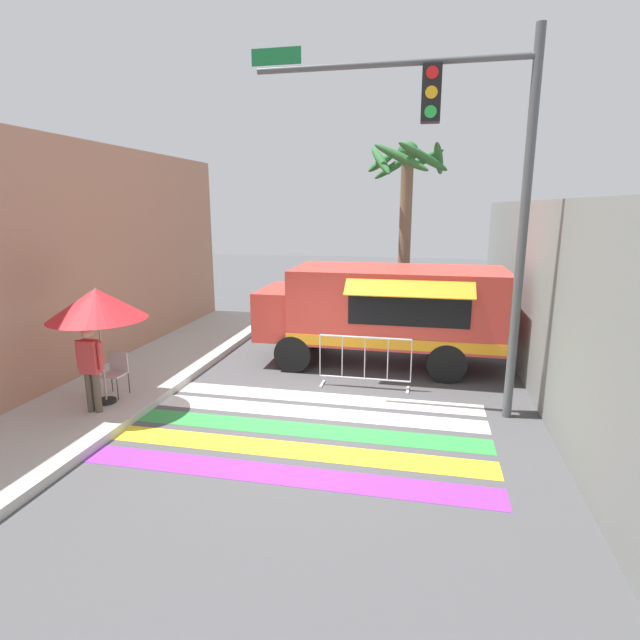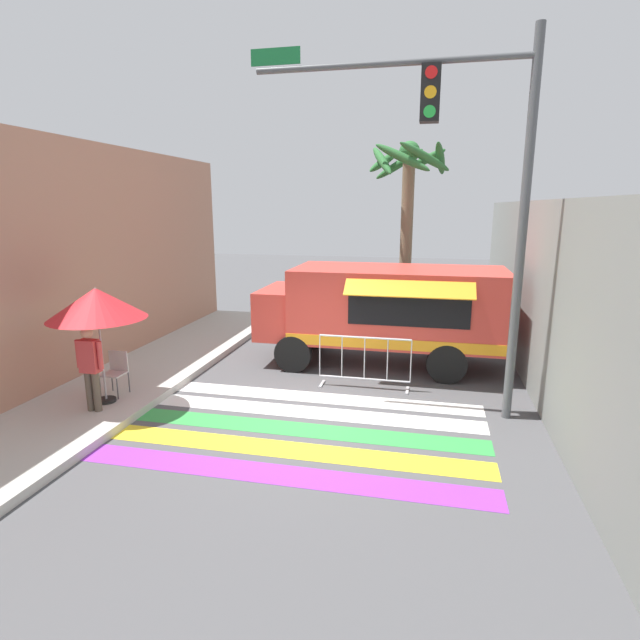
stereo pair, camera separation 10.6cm
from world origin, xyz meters
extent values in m
plane|color=#4C4C4F|center=(0.00, 0.00, 0.00)|extent=(60.00, 60.00, 0.00)
cube|color=#B7B5AD|center=(-5.24, 0.00, 0.07)|extent=(4.40, 16.00, 0.15)
cube|color=tan|center=(-5.51, 0.00, 2.61)|extent=(0.25, 16.00, 5.23)
cube|color=gray|center=(4.28, 3.00, 1.97)|extent=(0.20, 16.00, 3.93)
cube|color=purple|center=(0.00, -2.08, 0.00)|extent=(6.40, 0.56, 0.01)
cube|color=yellow|center=(0.00, -1.32, 0.00)|extent=(6.40, 0.56, 0.01)
cube|color=green|center=(0.00, -0.56, 0.00)|extent=(6.40, 0.56, 0.01)
cube|color=white|center=(0.00, 0.20, 0.00)|extent=(6.40, 0.56, 0.01)
cube|color=white|center=(0.00, 0.96, 0.00)|extent=(6.40, 0.56, 0.01)
cube|color=#D13D33|center=(1.35, 3.49, 1.52)|extent=(4.95, 2.27, 1.73)
cube|color=#D13D33|center=(-1.13, 3.49, 1.24)|extent=(1.75, 2.09, 1.17)
cube|color=#1E232D|center=(-1.95, 3.49, 1.53)|extent=(0.06, 1.81, 0.44)
cube|color=black|center=(1.64, 2.34, 1.65)|extent=(2.62, 0.03, 0.78)
cube|color=orange|center=(1.64, 2.14, 2.12)|extent=(2.72, 0.43, 0.31)
cube|color=orange|center=(1.35, 2.35, 0.83)|extent=(4.95, 0.01, 0.24)
cylinder|color=black|center=(-0.98, 2.45, 0.44)|extent=(0.88, 0.22, 0.88)
cylinder|color=black|center=(-0.98, 4.53, 0.44)|extent=(0.88, 0.22, 0.88)
cylinder|color=black|center=(2.51, 2.45, 0.44)|extent=(0.88, 0.22, 0.88)
cylinder|color=black|center=(2.51, 4.53, 0.44)|extent=(0.88, 0.22, 0.88)
cylinder|color=#515456|center=(3.56, 0.79, 3.31)|extent=(0.16, 0.16, 6.63)
cylinder|color=#515456|center=(1.22, 0.79, 6.15)|extent=(4.68, 0.11, 0.11)
cube|color=black|center=(1.93, 0.76, 5.64)|extent=(0.32, 0.28, 0.90)
cylinder|color=red|center=(1.93, 0.62, 5.94)|extent=(0.20, 0.02, 0.20)
cylinder|color=#F2A519|center=(1.93, 0.62, 5.64)|extent=(0.20, 0.02, 0.20)
cylinder|color=green|center=(1.93, 0.62, 5.34)|extent=(0.20, 0.02, 0.20)
cube|color=#197238|center=(-0.76, 0.77, 6.37)|extent=(0.90, 0.02, 0.28)
cylinder|color=black|center=(-3.89, -0.49, 0.18)|extent=(0.36, 0.36, 0.06)
cylinder|color=#B2B2B7|center=(-3.89, -0.49, 1.25)|extent=(0.04, 0.04, 2.21)
cone|color=red|center=(-3.89, -0.49, 2.07)|extent=(1.77, 1.77, 0.58)
cylinder|color=#4C4C51|center=(-4.12, -0.32, 0.36)|extent=(0.02, 0.02, 0.42)
cylinder|color=#4C4C51|center=(-3.74, -0.32, 0.36)|extent=(0.02, 0.02, 0.42)
cylinder|color=#4C4C51|center=(-4.12, 0.06, 0.36)|extent=(0.02, 0.02, 0.42)
cylinder|color=#4C4C51|center=(-3.74, 0.06, 0.36)|extent=(0.02, 0.02, 0.42)
cube|color=beige|center=(-3.93, -0.13, 0.59)|extent=(0.41, 0.41, 0.03)
cube|color=beige|center=(-3.93, 0.06, 0.80)|extent=(0.41, 0.03, 0.40)
cylinder|color=brown|center=(-3.90, -0.91, 0.52)|extent=(0.13, 0.13, 0.74)
cylinder|color=brown|center=(-3.75, -0.91, 0.52)|extent=(0.13, 0.13, 0.74)
cube|color=#CC3F3F|center=(-3.82, -0.91, 1.19)|extent=(0.34, 0.20, 0.60)
cylinder|color=#CC3F3F|center=(-4.04, -0.91, 1.22)|extent=(0.09, 0.09, 0.51)
cylinder|color=#CC3F3F|center=(-3.60, -0.91, 1.22)|extent=(0.09, 0.09, 0.51)
sphere|color=tan|center=(-3.82, -0.91, 1.63)|extent=(0.21, 0.21, 0.21)
cylinder|color=#B7BABF|center=(0.79, 1.73, 1.12)|extent=(1.95, 0.04, 0.04)
cylinder|color=#B7BABF|center=(0.79, 1.73, 0.20)|extent=(1.95, 0.04, 0.04)
cylinder|color=#B7BABF|center=(-0.18, 1.73, 0.66)|extent=(0.02, 0.02, 0.91)
cylinder|color=#B7BABF|center=(0.30, 1.73, 0.66)|extent=(0.02, 0.02, 0.91)
cylinder|color=#B7BABF|center=(0.79, 1.73, 0.66)|extent=(0.02, 0.02, 0.91)
cylinder|color=#B7BABF|center=(1.28, 1.73, 0.66)|extent=(0.02, 0.02, 0.91)
cylinder|color=#B7BABF|center=(1.76, 1.73, 0.66)|extent=(0.02, 0.02, 0.91)
cube|color=#B7BABF|center=(-0.13, 1.73, 0.01)|extent=(0.06, 0.44, 0.03)
cube|color=#B7BABF|center=(1.71, 1.73, 0.01)|extent=(0.06, 0.44, 0.03)
cylinder|color=#7A664C|center=(1.31, 6.94, 2.60)|extent=(0.36, 0.36, 5.20)
sphere|color=#2D6B33|center=(1.31, 6.94, 5.35)|extent=(0.60, 0.60, 0.60)
ellipsoid|color=#2D6B33|center=(2.18, 6.85, 5.13)|extent=(0.42, 1.72, 0.95)
ellipsoid|color=#2D6B33|center=(1.79, 7.49, 5.17)|extent=(1.26, 1.14, 0.67)
ellipsoid|color=#2D6B33|center=(0.98, 7.72, 5.08)|extent=(1.55, 0.83, 1.09)
ellipsoid|color=#2D6B33|center=(0.56, 7.32, 5.13)|extent=(0.95, 1.57, 0.89)
ellipsoid|color=#2D6B33|center=(0.56, 6.58, 5.09)|extent=(0.89, 1.51, 1.03)
ellipsoid|color=#2D6B33|center=(1.16, 6.10, 5.12)|extent=(1.65, 0.51, 0.96)
ellipsoid|color=#2D6B33|center=(1.77, 6.21, 5.13)|extent=(1.54, 1.10, 0.91)
camera|label=1|loc=(1.97, -8.38, 3.81)|focal=28.00mm
camera|label=2|loc=(2.08, -8.36, 3.81)|focal=28.00mm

